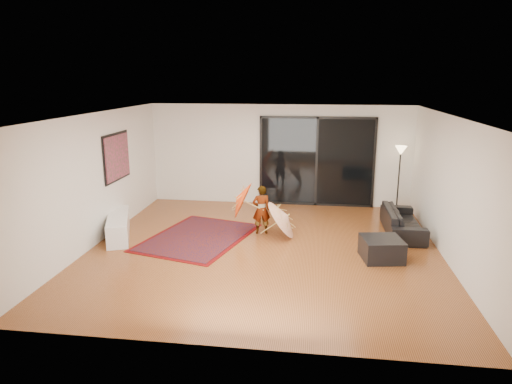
% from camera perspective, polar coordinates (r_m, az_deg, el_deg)
% --- Properties ---
extents(floor, '(7.00, 7.00, 0.00)m').
position_cam_1_polar(floor, '(9.33, 1.01, -7.17)').
color(floor, '#965229').
rests_on(floor, ground).
extents(ceiling, '(7.00, 7.00, 0.00)m').
position_cam_1_polar(ceiling, '(8.72, 1.09, 9.59)').
color(ceiling, white).
rests_on(ceiling, wall_back).
extents(wall_back, '(7.00, 0.00, 7.00)m').
position_cam_1_polar(wall_back, '(12.35, 2.94, 4.62)').
color(wall_back, silver).
rests_on(wall_back, floor).
extents(wall_front, '(7.00, 0.00, 7.00)m').
position_cam_1_polar(wall_front, '(5.62, -3.15, -7.22)').
color(wall_front, silver).
rests_on(wall_front, floor).
extents(wall_left, '(0.00, 7.00, 7.00)m').
position_cam_1_polar(wall_left, '(9.95, -19.41, 1.49)').
color(wall_left, silver).
rests_on(wall_left, floor).
extents(wall_right, '(0.00, 7.00, 7.00)m').
position_cam_1_polar(wall_right, '(9.22, 23.20, 0.18)').
color(wall_right, silver).
rests_on(wall_right, floor).
extents(sliding_door, '(3.06, 0.07, 2.40)m').
position_cam_1_polar(sliding_door, '(12.30, 7.58, 3.77)').
color(sliding_door, black).
rests_on(sliding_door, wall_back).
extents(painting, '(0.04, 1.28, 1.08)m').
position_cam_1_polar(painting, '(10.76, -16.99, 4.22)').
color(painting, black).
rests_on(painting, wall_left).
extents(media_console, '(1.03, 1.74, 0.47)m').
position_cam_1_polar(media_console, '(10.43, -16.82, -4.08)').
color(media_console, white).
rests_on(media_console, floor).
extents(speaker, '(0.37, 0.37, 0.32)m').
position_cam_1_polar(speaker, '(10.30, -17.19, -4.78)').
color(speaker, '#424244').
rests_on(speaker, floor).
extents(persian_rug, '(2.53, 3.06, 0.02)m').
position_cam_1_polar(persian_rug, '(10.06, -7.21, -5.61)').
color(persian_rug, '#5B0709').
rests_on(persian_rug, floor).
extents(sofa, '(0.75, 1.90, 0.55)m').
position_cam_1_polar(sofa, '(10.69, 17.87, -3.49)').
color(sofa, black).
rests_on(sofa, floor).
extents(ottoman, '(0.84, 0.84, 0.42)m').
position_cam_1_polar(ottoman, '(9.10, 15.43, -6.86)').
color(ottoman, black).
rests_on(ottoman, floor).
extents(floor_lamp, '(0.29, 0.29, 1.71)m').
position_cam_1_polar(floor_lamp, '(12.14, 17.57, 3.82)').
color(floor_lamp, black).
rests_on(floor_lamp, floor).
extents(child, '(0.45, 0.35, 1.09)m').
position_cam_1_polar(child, '(10.10, 0.67, -2.22)').
color(child, '#999999').
rests_on(child, floor).
extents(parasol_orange, '(0.51, 0.87, 0.88)m').
position_cam_1_polar(parasol_orange, '(10.08, -2.47, -1.15)').
color(parasol_orange, '#FF440D').
rests_on(parasol_orange, child).
extents(parasol_white, '(0.70, 0.93, 0.97)m').
position_cam_1_polar(parasol_white, '(9.92, 4.01, -2.81)').
color(parasol_white, silver).
rests_on(parasol_white, floor).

